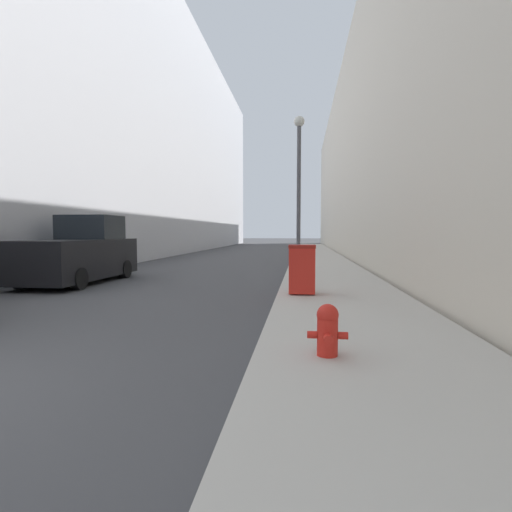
# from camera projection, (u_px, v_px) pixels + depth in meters

# --- Properties ---
(sidewalk_right) EXTENTS (3.15, 60.00, 0.14)m
(sidewalk_right) POSITION_uv_depth(u_px,v_px,m) (321.00, 262.00, 20.66)
(sidewalk_right) COLOR #B7B2A8
(sidewalk_right) RESTS_ON ground
(building_left_glass) EXTENTS (12.00, 60.00, 18.75)m
(building_left_glass) POSITION_uv_depth(u_px,v_px,m) (105.00, 129.00, 29.85)
(building_left_glass) COLOR #BCBCC1
(building_left_glass) RESTS_ON ground
(building_right_stone) EXTENTS (12.00, 60.00, 13.41)m
(building_right_stone) POSITION_uv_depth(u_px,v_px,m) (430.00, 158.00, 27.31)
(building_right_stone) COLOR beige
(building_right_stone) RESTS_ON ground
(fire_hydrant) EXTENTS (0.49, 0.38, 0.64)m
(fire_hydrant) POSITION_uv_depth(u_px,v_px,m) (328.00, 329.00, 4.88)
(fire_hydrant) COLOR red
(fire_hydrant) RESTS_ON sidewalk_right
(trash_bin) EXTENTS (0.65, 0.59, 1.20)m
(trash_bin) POSITION_uv_depth(u_px,v_px,m) (302.00, 269.00, 9.72)
(trash_bin) COLOR red
(trash_bin) RESTS_ON sidewalk_right
(lamppost) EXTENTS (0.39, 0.39, 5.68)m
(lamppost) POSITION_uv_depth(u_px,v_px,m) (299.00, 184.00, 14.47)
(lamppost) COLOR #4C4C51
(lamppost) RESTS_ON sidewalk_right
(pickup_truck) EXTENTS (2.02, 4.82, 2.22)m
(pickup_truck) POSITION_uv_depth(u_px,v_px,m) (80.00, 254.00, 13.04)
(pickup_truck) COLOR black
(pickup_truck) RESTS_ON ground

